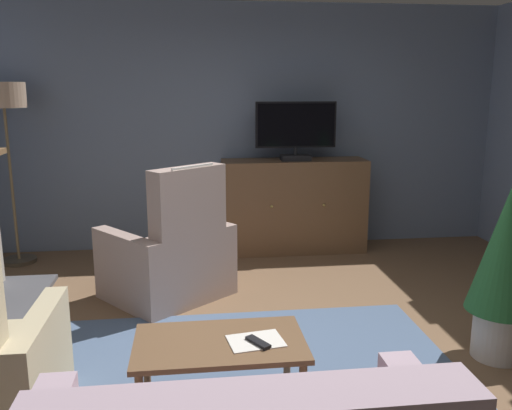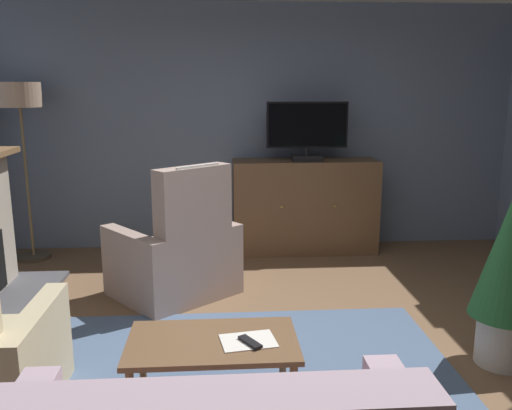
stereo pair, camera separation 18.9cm
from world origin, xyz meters
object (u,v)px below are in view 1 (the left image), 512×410
Objects in this scene: folded_newspaper at (256,341)px; armchair_in_far_corner at (171,257)px; coffee_table at (220,349)px; tv_remote at (258,342)px; television at (296,129)px; tv_cabinet at (294,208)px; potted_plant_on_hearth_side at (506,262)px; floor_lamp at (5,114)px.

armchair_in_far_corner reaches higher than folded_newspaper.
tv_remote is (0.21, -0.07, 0.06)m from coffee_table.
television is at bearing 133.40° from tv_remote.
tv_cabinet is at bearing 42.83° from armchair_in_far_corner.
tv_remote is 0.14× the size of potted_plant_on_hearth_side.
tv_cabinet is 2.74m from potted_plant_on_hearth_side.
armchair_in_far_corner reaches higher than tv_remote.
folded_newspaper is at bearing -73.46° from armchair_in_far_corner.
floor_lamp is at bearing -175.76° from tv_remote.
tv_cabinet is at bearing 90.00° from television.
tv_remote is (-0.78, -3.02, -0.06)m from tv_cabinet.
television is 0.69× the size of armchair_in_far_corner.
floor_lamp reaches higher than armchair_in_far_corner.
potted_plant_on_hearth_side is at bearing 4.57° from folded_newspaper.
armchair_in_far_corner is (-1.32, -1.22, -0.13)m from tv_cabinet.
tv_cabinet reaches higher than coffee_table.
armchair_in_far_corner is 2.32m from floor_lamp.
floor_lamp reaches higher than tv_remote.
television reaches higher than coffee_table.
coffee_table is at bearing -168.78° from potted_plant_on_hearth_side.
coffee_table is at bearing -108.54° from tv_cabinet.
armchair_in_far_corner is at bearing 164.66° from tv_remote.
folded_newspaper is (-0.79, -2.99, -0.07)m from tv_cabinet.
coffee_table is 5.63× the size of tv_remote.
potted_plant_on_hearth_side reaches higher than folded_newspaper.
floor_lamp is (-1.62, 1.16, 1.18)m from armchair_in_far_corner.
floor_lamp is (-2.94, -0.01, 0.18)m from television.
potted_plant_on_hearth_side is (1.91, 0.38, 0.30)m from coffee_table.
armchair_in_far_corner is 1.03× the size of potted_plant_on_hearth_side.
floor_lamp is (-1.95, 2.89, 1.17)m from coffee_table.
armchair_in_far_corner reaches higher than tv_cabinet.
folded_newspaper is 1.78m from potted_plant_on_hearth_side.
potted_plant_on_hearth_side reaches higher than coffee_table.
television is at bearing 71.15° from coffee_table.
coffee_table is 0.79× the size of potted_plant_on_hearth_side.
television reaches higher than tv_remote.
tv_cabinet is at bearing 133.64° from tv_remote.
tv_cabinet is 0.85× the size of floor_lamp.
floor_lamp is at bearing 123.96° from coffee_table.
folded_newspaper is (-0.79, -2.93, -0.94)m from television.
armchair_in_far_corner is (-1.32, -1.17, -1.00)m from television.
armchair_in_far_corner is (-0.53, 1.80, -0.07)m from tv_remote.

